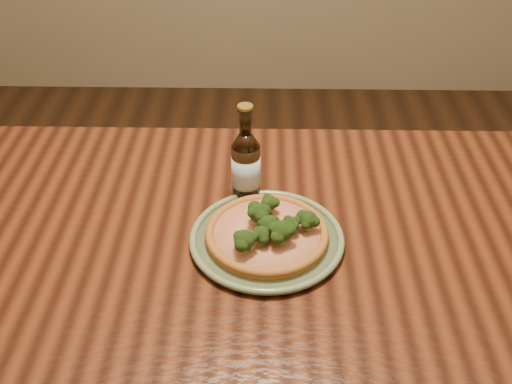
{
  "coord_description": "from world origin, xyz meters",
  "views": [
    {
      "loc": [
        -0.1,
        -0.8,
        1.56
      ],
      "look_at": [
        -0.12,
        0.18,
        0.82
      ],
      "focal_mm": 42.0,
      "sensor_mm": 36.0,
      "label": 1
    }
  ],
  "objects_px": {
    "table": "(312,277)",
    "beer_bottle": "(246,165)",
    "plate": "(267,239)",
    "pizza": "(268,232)"
  },
  "relations": [
    {
      "from": "table",
      "to": "beer_bottle",
      "type": "height_order",
      "value": "beer_bottle"
    },
    {
      "from": "plate",
      "to": "beer_bottle",
      "type": "height_order",
      "value": "beer_bottle"
    },
    {
      "from": "table",
      "to": "plate",
      "type": "xyz_separation_m",
      "value": [
        -0.1,
        0.0,
        0.1
      ]
    },
    {
      "from": "pizza",
      "to": "table",
      "type": "bearing_deg",
      "value": -1.32
    },
    {
      "from": "table",
      "to": "plate",
      "type": "distance_m",
      "value": 0.14
    },
    {
      "from": "plate",
      "to": "pizza",
      "type": "bearing_deg",
      "value": -52.19
    },
    {
      "from": "plate",
      "to": "pizza",
      "type": "relative_size",
      "value": 1.26
    },
    {
      "from": "plate",
      "to": "table",
      "type": "bearing_deg",
      "value": -2.28
    },
    {
      "from": "table",
      "to": "beer_bottle",
      "type": "bearing_deg",
      "value": 132.47
    },
    {
      "from": "table",
      "to": "beer_bottle",
      "type": "relative_size",
      "value": 7.02
    }
  ]
}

